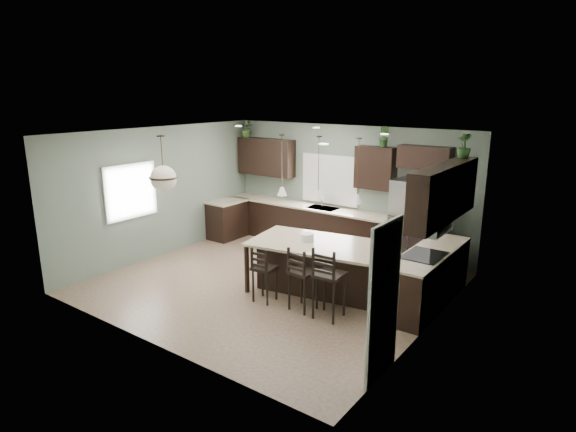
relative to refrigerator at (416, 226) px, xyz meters
The scene contains 33 objects.
ground 3.10m from the refrigerator, 129.34° to the right, with size 6.00×6.00×0.00m, color #9E8466.
pantry_door 3.99m from the refrigerator, 73.98° to the right, with size 0.04×0.82×2.04m, color white.
window_back 2.40m from the refrigerator, 168.84° to the left, with size 1.35×0.02×1.00m, color white.
window_left 5.79m from the refrigerator, 147.58° to the right, with size 0.02×1.10×1.00m, color white.
left_return_cabs 4.64m from the refrigerator, behind, with size 0.60×0.90×0.90m, color black.
left_return_countertop 4.59m from the refrigerator, behind, with size 0.66×0.96×0.04m, color beige.
back_lower_cabs 2.77m from the refrigerator, behind, with size 4.20×0.60×0.90m, color black.
back_countertop 2.73m from the refrigerator, behind, with size 4.20×0.66×0.04m, color beige.
sink_inset 2.28m from the refrigerator, behind, with size 0.70×0.45×0.01m, color gray.
faucet 2.28m from the refrigerator, behind, with size 0.02×0.02×0.28m, color silver.
back_upper_left 4.16m from the refrigerator, behind, with size 1.55×0.34×0.90m, color black.
back_upper_right 1.51m from the refrigerator, 164.70° to the left, with size 0.85×0.34×0.90m, color black.
fridge_header 1.36m from the refrigerator, 94.64° to the left, with size 1.05×0.34×0.45m, color black.
right_lower_cabs 1.70m from the refrigerator, 59.66° to the right, with size 0.60×2.35×0.90m, color black.
right_countertop 1.63m from the refrigerator, 60.26° to the right, with size 0.66×2.35×0.04m, color beige.
cooktop 1.87m from the refrigerator, 64.45° to the right, with size 0.58×0.75×0.02m, color black.
wall_oven_front 1.83m from the refrigerator, 72.83° to the right, with size 0.01×0.72×0.60m, color gray.
right_upper_cabs 1.99m from the refrigerator, 55.88° to the right, with size 0.34×2.35×0.90m, color black.
microwave 2.01m from the refrigerator, 61.75° to the right, with size 0.40×0.75×0.40m, color gray.
refrigerator is the anchor object (origin of this frame).
kitchen_island 2.35m from the refrigerator, 115.63° to the right, with size 2.35×1.33×0.92m, color black.
serving_dish 2.42m from the refrigerator, 119.50° to the right, with size 0.24×0.24×0.14m, color white.
bar_stool_left 3.34m from the refrigerator, 116.82° to the right, with size 0.37×0.37×0.99m, color black.
bar_stool_center 2.97m from the refrigerator, 105.19° to the right, with size 0.40×0.40×1.09m, color black.
bar_stool_right 2.87m from the refrigerator, 95.59° to the right, with size 0.44×0.44×1.20m, color black.
pendant_left 3.06m from the refrigerator, 127.58° to the right, with size 0.17×0.17×1.10m, color white, non-canonical shape.
pendant_center 2.66m from the refrigerator, 115.63° to the right, with size 0.17×0.17×1.10m, color white, non-canonical shape.
pendant_right 2.38m from the refrigerator, 98.84° to the right, with size 0.17×0.17×1.10m, color silver, non-canonical shape.
chandelier 5.00m from the refrigerator, 132.06° to the right, with size 0.49×0.49×0.98m, color beige, non-canonical shape.
plant_back_left 4.91m from the refrigerator, behind, with size 0.36×0.32×0.41m, color #3B5A27.
plant_back_right 1.93m from the refrigerator, 163.51° to the left, with size 0.24×0.19×0.44m, color #295023.
plant_right_wall 1.98m from the refrigerator, 26.40° to the right, with size 0.23×0.23×0.42m, color #284D21.
room_shell 3.06m from the refrigerator, 129.34° to the right, with size 6.00×6.00×6.00m.
Camera 1 is at (5.23, -6.64, 3.51)m, focal length 30.00 mm.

